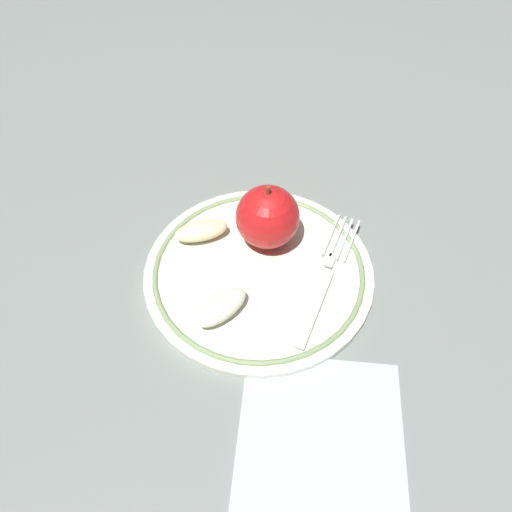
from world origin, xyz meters
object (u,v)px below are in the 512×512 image
apple_slice_front (222,307)px  fork (324,280)px  napkin_folded (321,433)px  apple_red_whole (268,217)px  apple_slice_back (201,231)px  plate (256,272)px

apple_slice_front → fork: bearing=-22.9°
fork → napkin_folded: fork is taller
apple_red_whole → apple_slice_front: apple_red_whole is taller
apple_slice_back → fork: apple_slice_back is taller
fork → napkin_folded: (0.15, -0.02, -0.01)m
apple_slice_front → fork: apple_slice_front is taller
apple_red_whole → apple_slice_front: 0.11m
apple_slice_front → apple_slice_back: 0.10m
plate → napkin_folded: 0.18m
apple_red_whole → napkin_folded: (0.21, 0.04, -0.04)m
apple_slice_front → napkin_folded: apple_slice_front is taller
plate → napkin_folded: (0.17, 0.05, -0.00)m
plate → apple_slice_back: 0.08m
apple_slice_front → apple_slice_back: bearing=61.9°
apple_red_whole → apple_slice_front: size_ratio=1.30×
apple_slice_back → napkin_folded: 0.25m
plate → apple_slice_front: apple_slice_front is taller
apple_red_whole → napkin_folded: size_ratio=0.55×
napkin_folded → apple_red_whole: bearing=-169.6°
plate → apple_slice_front: (0.06, -0.03, 0.02)m
apple_slice_front → fork: (-0.04, 0.10, -0.01)m
apple_slice_back → fork: 0.15m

